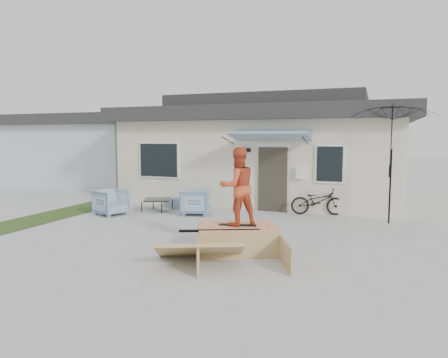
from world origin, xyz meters
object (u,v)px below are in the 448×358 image
(armchair_right, at_px, (195,201))
(coffee_table, at_px, (157,205))
(skate_ramp, at_px, (238,239))
(patio_umbrella, at_px, (391,162))
(skater, at_px, (238,185))
(loveseat, at_px, (181,200))
(bicycle, at_px, (318,198))
(armchair_left, at_px, (112,201))
(skateboard, at_px, (237,225))

(armchair_right, distance_m, coffee_table, 1.44)
(armchair_right, distance_m, skate_ramp, 4.35)
(coffee_table, relative_size, patio_umbrella, 0.30)
(coffee_table, distance_m, skate_ramp, 5.38)
(armchair_right, relative_size, skater, 0.53)
(patio_umbrella, relative_size, skater, 1.67)
(loveseat, relative_size, coffee_table, 1.56)
(bicycle, bearing_deg, armchair_right, 95.68)
(armchair_left, bearing_deg, coffee_table, -24.72)
(armchair_right, height_order, patio_umbrella, patio_umbrella)
(armchair_right, height_order, skate_ramp, armchair_right)
(skater, bearing_deg, skateboard, 180.00)
(patio_umbrella, relative_size, skate_ramp, 1.26)
(patio_umbrella, height_order, skater, skater)
(armchair_left, distance_m, armchair_right, 2.62)
(armchair_left, height_order, patio_umbrella, patio_umbrella)
(patio_umbrella, xyz_separation_m, skateboard, (-3.12, -4.15, -1.18))
(skateboard, bearing_deg, skate_ramp, -77.75)
(skateboard, bearing_deg, coffee_table, 127.19)
(armchair_right, relative_size, skateboard, 1.11)
(skater, bearing_deg, armchair_left, -68.95)
(loveseat, bearing_deg, bicycle, -159.54)
(skateboard, xyz_separation_m, skater, (0.00, 0.00, 0.85))
(skater, bearing_deg, patio_umbrella, -169.43)
(loveseat, relative_size, patio_umbrella, 0.46)
(loveseat, distance_m, patio_umbrella, 6.82)
(coffee_table, distance_m, patio_umbrella, 7.28)
(armchair_right, xyz_separation_m, bicycle, (3.61, 1.31, 0.09))
(skate_ramp, bearing_deg, armchair_right, 103.08)
(loveseat, xyz_separation_m, armchair_left, (-1.45, -1.96, 0.19))
(armchair_right, relative_size, patio_umbrella, 0.32)
(bicycle, xyz_separation_m, skate_ramp, (-1.03, -4.81, -0.26))
(loveseat, xyz_separation_m, armchair_right, (0.98, -0.99, 0.19))
(coffee_table, relative_size, skateboard, 1.02)
(skate_ramp, relative_size, skateboard, 2.75)
(loveseat, distance_m, armchair_right, 1.40)
(coffee_table, bearing_deg, bicycle, 13.55)
(loveseat, xyz_separation_m, skater, (3.54, -4.44, 1.18))
(armchair_right, xyz_separation_m, skater, (2.56, -3.45, 0.98))
(patio_umbrella, bearing_deg, loveseat, 177.52)
(patio_umbrella, xyz_separation_m, skate_ramp, (-3.09, -4.20, -1.48))
(armchair_right, xyz_separation_m, skateboard, (2.56, -3.45, 0.13))
(armchair_left, height_order, skater, skater)
(patio_umbrella, bearing_deg, coffee_table, -175.12)
(loveseat, height_order, skate_ramp, skate_ramp)
(armchair_right, relative_size, bicycle, 0.53)
(loveseat, height_order, coffee_table, loveseat)
(armchair_left, distance_m, coffee_table, 1.49)
(loveseat, relative_size, skate_ramp, 0.58)
(coffee_table, xyz_separation_m, skateboard, (3.98, -3.54, 0.37))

